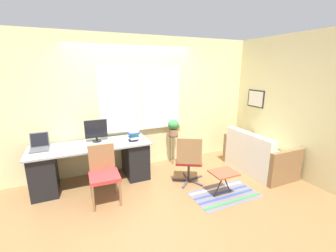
# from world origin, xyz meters

# --- Properties ---
(ground_plane) EXTENTS (14.00, 14.00, 0.00)m
(ground_plane) POSITION_xyz_m (0.00, 0.00, 0.00)
(ground_plane) COLOR olive
(wall_back_with_window) EXTENTS (9.00, 0.12, 2.70)m
(wall_back_with_window) POSITION_xyz_m (0.01, 0.80, 1.35)
(wall_back_with_window) COLOR beige
(wall_back_with_window) RESTS_ON ground_plane
(wall_right_with_picture) EXTENTS (0.08, 9.00, 2.70)m
(wall_right_with_picture) POSITION_xyz_m (2.73, 0.00, 1.35)
(wall_right_with_picture) COLOR beige
(wall_right_with_picture) RESTS_ON ground_plane
(desk) EXTENTS (2.06, 0.72, 0.74)m
(desk) POSITION_xyz_m (-0.92, 0.36, 0.40)
(desk) COLOR #9EA3A8
(desk) RESTS_ON ground_plane
(laptop) EXTENTS (0.29, 0.34, 0.25)m
(laptop) POSITION_xyz_m (-1.74, 0.48, 0.80)
(laptop) COLOR #4C4C51
(laptop) RESTS_ON desk
(monitor) EXTENTS (0.40, 0.16, 0.41)m
(monitor) POSITION_xyz_m (-0.81, 0.52, 0.96)
(monitor) COLOR black
(monitor) RESTS_ON desk
(keyboard) EXTENTS (0.43, 0.12, 0.02)m
(keyboard) POSITION_xyz_m (-0.79, 0.22, 0.75)
(keyboard) COLOR slate
(keyboard) RESTS_ON desk
(mouse) EXTENTS (0.04, 0.07, 0.04)m
(mouse) POSITION_xyz_m (-0.49, 0.23, 0.76)
(mouse) COLOR silver
(mouse) RESTS_ON desk
(desk_lamp) EXTENTS (0.14, 0.14, 0.45)m
(desk_lamp) POSITION_xyz_m (-0.02, 0.52, 1.07)
(desk_lamp) COLOR white
(desk_lamp) RESTS_ON desk
(book_stack) EXTENTS (0.21, 0.18, 0.20)m
(book_stack) POSITION_xyz_m (-0.17, 0.27, 0.85)
(book_stack) COLOR black
(book_stack) RESTS_ON desk
(desk_chair_wooden) EXTENTS (0.46, 0.47, 0.89)m
(desk_chair_wooden) POSITION_xyz_m (-0.83, -0.28, 0.48)
(desk_chair_wooden) COLOR olive
(desk_chair_wooden) RESTS_ON ground_plane
(office_chair_swivel) EXTENTS (0.63, 0.64, 0.91)m
(office_chair_swivel) POSITION_xyz_m (0.67, -0.35, 0.47)
(office_chair_swivel) COLOR #47474C
(office_chair_swivel) RESTS_ON ground_plane
(couch_loveseat) EXTENTS (0.76, 1.37, 0.83)m
(couch_loveseat) POSITION_xyz_m (2.22, -0.46, 0.29)
(couch_loveseat) COLOR white
(couch_loveseat) RESTS_ON ground_plane
(plant_stand) EXTENTS (0.21, 0.21, 0.64)m
(plant_stand) POSITION_xyz_m (0.80, 0.58, 0.54)
(plant_stand) COLOR #333338
(plant_stand) RESTS_ON ground_plane
(potted_plant) EXTENTS (0.24, 0.24, 0.35)m
(potted_plant) POSITION_xyz_m (0.80, 0.58, 0.83)
(potted_plant) COLOR #9E6B4C
(potted_plant) RESTS_ON plant_stand
(floor_rug_striped) EXTENTS (1.11, 0.65, 0.01)m
(floor_rug_striped) POSITION_xyz_m (1.02, -0.96, 0.00)
(floor_rug_striped) COLOR slate
(floor_rug_striped) RESTS_ON ground_plane
(folding_stool) EXTENTS (0.42, 0.36, 0.42)m
(folding_stool) POSITION_xyz_m (1.00, -0.94, 0.37)
(folding_stool) COLOR #B24C33
(folding_stool) RESTS_ON ground_plane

